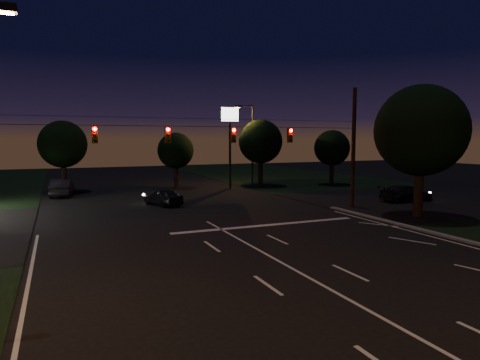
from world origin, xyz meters
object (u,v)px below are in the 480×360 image
utility_pole_right (352,207)px  car_oncoming_a (163,197)px  car_oncoming_b (62,188)px  tree_right_near (419,132)px  car_cross (406,193)px

utility_pole_right → car_oncoming_a: 14.64m
car_oncoming_b → utility_pole_right: bearing=150.4°
car_oncoming_a → car_oncoming_b: car_oncoming_b is taller
tree_right_near → utility_pole_right: bearing=107.5°
tree_right_near → car_cross: size_ratio=1.85×
tree_right_near → car_oncoming_a: tree_right_near is taller
car_oncoming_a → car_cross: car_cross is taller
tree_right_near → car_cross: 8.70m
tree_right_near → car_oncoming_b: (-21.76, 20.35, -4.89)m
utility_pole_right → car_oncoming_b: (-20.23, 15.51, 0.78)m
car_oncoming_b → car_cross: car_oncoming_b is taller
tree_right_near → car_oncoming_a: bearing=141.6°
utility_pole_right → car_oncoming_b: size_ratio=1.89×
tree_right_near → car_oncoming_b: 30.19m
utility_pole_right → car_cross: utility_pole_right is taller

